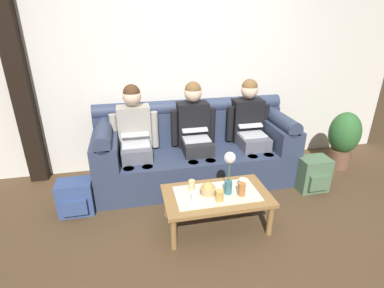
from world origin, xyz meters
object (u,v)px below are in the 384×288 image
at_px(backpack_left, 76,198).
at_px(cup_near_left, 192,185).
at_px(person_right, 250,125).
at_px(backpack_right, 313,174).
at_px(potted_plant, 344,138).
at_px(coffee_table, 216,198).
at_px(cup_far_left, 220,196).
at_px(person_middle, 195,130).
at_px(couch, 194,151).
at_px(cup_far_center, 195,196).
at_px(cup_far_right, 242,189).
at_px(snack_bowl, 208,189).
at_px(flower_vase, 229,168).
at_px(person_left, 135,134).
at_px(cup_near_right, 243,183).

bearing_deg(backpack_left, cup_near_left, -18.77).
height_order(person_right, backpack_right, person_right).
relative_size(backpack_right, potted_plant, 0.52).
height_order(coffee_table, cup_far_left, cup_far_left).
relative_size(cup_near_left, cup_far_left, 1.00).
relative_size(person_middle, person_right, 1.00).
height_order(couch, person_middle, person_middle).
relative_size(cup_near_left, cup_far_center, 1.11).
bearing_deg(cup_far_right, backpack_right, 23.50).
bearing_deg(cup_near_left, backpack_right, 10.54).
bearing_deg(person_middle, person_right, -0.00).
height_order(person_middle, cup_far_right, person_middle).
bearing_deg(cup_far_right, coffee_table, 159.78).
distance_m(person_middle, snack_bowl, 0.99).
distance_m(flower_vase, backpack_left, 1.63).
height_order(person_left, coffee_table, person_left).
relative_size(person_middle, cup_near_left, 12.01).
height_order(coffee_table, cup_far_center, cup_far_center).
height_order(cup_far_left, cup_far_right, cup_far_right).
height_order(person_middle, backpack_left, person_middle).
height_order(couch, cup_near_right, couch).
height_order(person_middle, cup_near_left, person_middle).
distance_m(snack_bowl, cup_far_center, 0.17).
bearing_deg(flower_vase, cup_far_right, -25.69).
xyz_separation_m(coffee_table, cup_far_right, (0.22, -0.08, 0.12)).
distance_m(cup_far_right, backpack_left, 1.71).
bearing_deg(backpack_left, backpack_right, -2.30).
height_order(cup_far_center, cup_far_right, cup_far_right).
bearing_deg(cup_near_right, cup_far_right, -116.72).
relative_size(cup_far_right, backpack_left, 0.34).
bearing_deg(cup_near_left, snack_bowl, -35.35).
xyz_separation_m(person_left, flower_vase, (0.81, -0.99, -0.02)).
bearing_deg(person_right, snack_bowl, -129.68).
height_order(cup_near_right, backpack_left, cup_near_right).
xyz_separation_m(person_left, person_middle, (0.71, -0.00, 0.00)).
height_order(couch, potted_plant, couch).
relative_size(cup_far_center, potted_plant, 0.12).
distance_m(flower_vase, backpack_right, 1.35).
bearing_deg(couch, cup_near_right, -73.38).
relative_size(cup_far_left, backpack_left, 0.28).
relative_size(coffee_table, potted_plant, 1.30).
distance_m(snack_bowl, backpack_left, 1.40).
relative_size(cup_near_right, potted_plant, 0.12).
distance_m(cup_near_right, cup_far_center, 0.52).
xyz_separation_m(person_right, backpack_right, (0.60, -0.58, -0.46)).
bearing_deg(person_left, cup_far_left, -57.32).
relative_size(flower_vase, backpack_right, 1.06).
distance_m(person_right, potted_plant, 1.33).
xyz_separation_m(person_right, backpack_left, (-2.08, -0.47, -0.48)).
bearing_deg(coffee_table, cup_near_left, 153.66).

